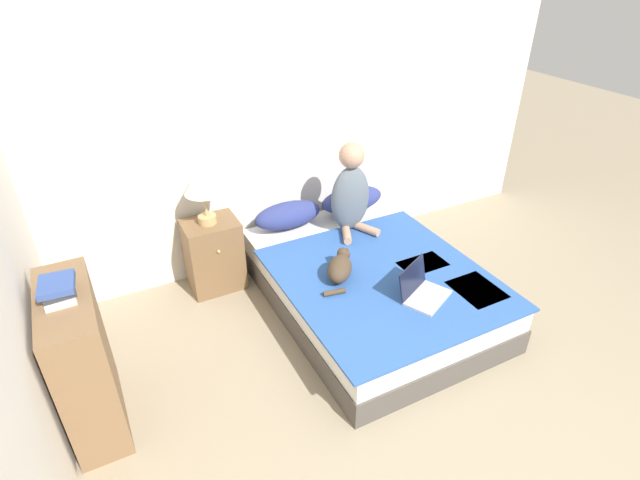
{
  "coord_description": "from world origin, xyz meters",
  "views": [
    {
      "loc": [
        -1.75,
        -0.74,
        2.65
      ],
      "look_at": [
        -0.32,
        2.01,
        0.76
      ],
      "focal_mm": 28.0,
      "sensor_mm": 36.0,
      "label": 1
    }
  ],
  "objects_px": {
    "laptop_open": "(422,291)",
    "book_stack_top": "(58,289)",
    "bed": "(370,285)",
    "pillow_far": "(352,200)",
    "bookshelf": "(83,361)",
    "pillow_near": "(288,215)",
    "person_sitting": "(351,192)",
    "table_lamp": "(202,182)",
    "cat_tabby": "(340,268)",
    "nightstand": "(214,255)"
  },
  "relations": [
    {
      "from": "pillow_far",
      "to": "nightstand",
      "type": "height_order",
      "value": "nightstand"
    },
    {
      "from": "pillow_far",
      "to": "table_lamp",
      "type": "distance_m",
      "value": 1.47
    },
    {
      "from": "bed",
      "to": "pillow_far",
      "type": "bearing_deg",
      "value": 69.11
    },
    {
      "from": "laptop_open",
      "to": "nightstand",
      "type": "bearing_deg",
      "value": 103.91
    },
    {
      "from": "pillow_near",
      "to": "book_stack_top",
      "type": "xyz_separation_m",
      "value": [
        -1.81,
        -1.04,
        0.5
      ]
    },
    {
      "from": "bed",
      "to": "pillow_near",
      "type": "height_order",
      "value": "pillow_near"
    },
    {
      "from": "table_lamp",
      "to": "pillow_far",
      "type": "bearing_deg",
      "value": 0.71
    },
    {
      "from": "cat_tabby",
      "to": "bookshelf",
      "type": "relative_size",
      "value": 0.39
    },
    {
      "from": "bed",
      "to": "bookshelf",
      "type": "distance_m",
      "value": 2.17
    },
    {
      "from": "bed",
      "to": "bookshelf",
      "type": "bearing_deg",
      "value": -175.34
    },
    {
      "from": "cat_tabby",
      "to": "table_lamp",
      "type": "bearing_deg",
      "value": 79.74
    },
    {
      "from": "pillow_near",
      "to": "bed",
      "type": "bearing_deg",
      "value": -69.03
    },
    {
      "from": "pillow_near",
      "to": "laptop_open",
      "type": "distance_m",
      "value": 1.46
    },
    {
      "from": "nightstand",
      "to": "bookshelf",
      "type": "height_order",
      "value": "bookshelf"
    },
    {
      "from": "bookshelf",
      "to": "book_stack_top",
      "type": "distance_m",
      "value": 0.53
    },
    {
      "from": "laptop_open",
      "to": "bookshelf",
      "type": "relative_size",
      "value": 0.45
    },
    {
      "from": "person_sitting",
      "to": "laptop_open",
      "type": "xyz_separation_m",
      "value": [
        -0.03,
        -1.09,
        -0.31
      ]
    },
    {
      "from": "pillow_far",
      "to": "table_lamp",
      "type": "relative_size",
      "value": 1.23
    },
    {
      "from": "person_sitting",
      "to": "bookshelf",
      "type": "bearing_deg",
      "value": -161.82
    },
    {
      "from": "bed",
      "to": "table_lamp",
      "type": "distance_m",
      "value": 1.58
    },
    {
      "from": "bed",
      "to": "pillow_far",
      "type": "distance_m",
      "value": 0.98
    },
    {
      "from": "pillow_near",
      "to": "table_lamp",
      "type": "relative_size",
      "value": 1.23
    },
    {
      "from": "pillow_near",
      "to": "laptop_open",
      "type": "height_order",
      "value": "laptop_open"
    },
    {
      "from": "pillow_near",
      "to": "table_lamp",
      "type": "bearing_deg",
      "value": -178.65
    },
    {
      "from": "laptop_open",
      "to": "bookshelf",
      "type": "xyz_separation_m",
      "value": [
        -2.25,
        0.35,
        0.02
      ]
    },
    {
      "from": "laptop_open",
      "to": "pillow_far",
      "type": "bearing_deg",
      "value": 54.78
    },
    {
      "from": "bed",
      "to": "person_sitting",
      "type": "distance_m",
      "value": 0.82
    },
    {
      "from": "laptop_open",
      "to": "table_lamp",
      "type": "height_order",
      "value": "table_lamp"
    },
    {
      "from": "pillow_far",
      "to": "bed",
      "type": "bearing_deg",
      "value": -110.89
    },
    {
      "from": "table_lamp",
      "to": "book_stack_top",
      "type": "distance_m",
      "value": 1.49
    },
    {
      "from": "pillow_near",
      "to": "pillow_far",
      "type": "distance_m",
      "value": 0.66
    },
    {
      "from": "pillow_near",
      "to": "book_stack_top",
      "type": "height_order",
      "value": "book_stack_top"
    },
    {
      "from": "person_sitting",
      "to": "cat_tabby",
      "type": "height_order",
      "value": "person_sitting"
    },
    {
      "from": "laptop_open",
      "to": "bookshelf",
      "type": "bearing_deg",
      "value": 145.25
    },
    {
      "from": "laptop_open",
      "to": "nightstand",
      "type": "xyz_separation_m",
      "value": [
        -1.15,
        1.37,
        -0.14
      ]
    },
    {
      "from": "pillow_far",
      "to": "person_sitting",
      "type": "height_order",
      "value": "person_sitting"
    },
    {
      "from": "person_sitting",
      "to": "table_lamp",
      "type": "height_order",
      "value": "person_sitting"
    },
    {
      "from": "nightstand",
      "to": "pillow_near",
      "type": "bearing_deg",
      "value": 1.22
    },
    {
      "from": "laptop_open",
      "to": "book_stack_top",
      "type": "bearing_deg",
      "value": 145.1
    },
    {
      "from": "pillow_near",
      "to": "person_sitting",
      "type": "distance_m",
      "value": 0.61
    },
    {
      "from": "nightstand",
      "to": "table_lamp",
      "type": "height_order",
      "value": "table_lamp"
    },
    {
      "from": "person_sitting",
      "to": "cat_tabby",
      "type": "bearing_deg",
      "value": -125.89
    },
    {
      "from": "book_stack_top",
      "to": "bed",
      "type": "bearing_deg",
      "value": 4.48
    },
    {
      "from": "pillow_near",
      "to": "nightstand",
      "type": "relative_size",
      "value": 0.99
    },
    {
      "from": "bed",
      "to": "book_stack_top",
      "type": "bearing_deg",
      "value": -175.52
    },
    {
      "from": "nightstand",
      "to": "bookshelf",
      "type": "bearing_deg",
      "value": -136.89
    },
    {
      "from": "person_sitting",
      "to": "bookshelf",
      "type": "xyz_separation_m",
      "value": [
        -2.28,
        -0.75,
        -0.28
      ]
    },
    {
      "from": "person_sitting",
      "to": "bookshelf",
      "type": "height_order",
      "value": "person_sitting"
    },
    {
      "from": "person_sitting",
      "to": "nightstand",
      "type": "xyz_separation_m",
      "value": [
        -1.18,
        0.28,
        -0.45
      ]
    },
    {
      "from": "cat_tabby",
      "to": "laptop_open",
      "type": "relative_size",
      "value": 0.87
    }
  ]
}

